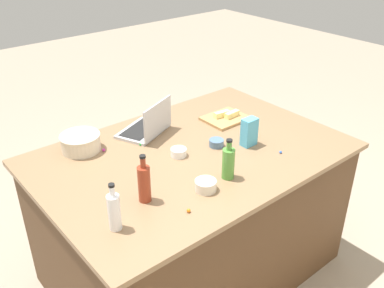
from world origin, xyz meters
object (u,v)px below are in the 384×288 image
at_px(mixing_bowl_large, 81,142).
at_px(bottle_vinegar, 114,211).
at_px(butter_stick_left, 222,114).
at_px(butter_stick_right, 232,114).
at_px(ramekin_small, 179,152).
at_px(candy_bag, 249,132).
at_px(laptop, 148,127).
at_px(ramekin_medium, 206,185).
at_px(bottle_olive, 228,163).
at_px(ramekin_wide, 216,143).
at_px(bottle_soy, 144,183).
at_px(cutting_board, 225,118).

height_order(mixing_bowl_large, bottle_vinegar, bottle_vinegar).
height_order(butter_stick_left, butter_stick_right, same).
relative_size(mixing_bowl_large, ramekin_small, 2.59).
relative_size(mixing_bowl_large, candy_bag, 1.36).
height_order(butter_stick_left, ramekin_small, butter_stick_left).
relative_size(butter_stick_right, ramekin_small, 1.23).
bearing_deg(ramekin_small, mixing_bowl_large, -46.31).
relative_size(laptop, mixing_bowl_large, 1.60).
height_order(ramekin_small, candy_bag, candy_bag).
xyz_separation_m(bottle_vinegar, ramekin_medium, (-0.49, 0.03, -0.07)).
bearing_deg(ramekin_medium, bottle_vinegar, -3.74).
distance_m(bottle_olive, candy_bag, 0.38).
bearing_deg(ramekin_medium, butter_stick_right, -143.25).
bearing_deg(ramekin_wide, mixing_bowl_large, -36.27).
bearing_deg(butter_stick_right, laptop, -18.82).
distance_m(bottle_vinegar, butter_stick_left, 1.23).
height_order(laptop, bottle_olive, bottle_olive).
bearing_deg(ramekin_medium, butter_stick_left, -138.71).
bearing_deg(bottle_olive, laptop, -86.78).
relative_size(laptop, candy_bag, 2.19).
relative_size(laptop, bottle_soy, 1.50).
bearing_deg(laptop, butter_stick_right, 161.18).
distance_m(laptop, candy_bag, 0.63).
bearing_deg(bottle_vinegar, candy_bag, -171.12).
bearing_deg(bottle_vinegar, butter_stick_left, -155.25).
bearing_deg(mixing_bowl_large, laptop, 170.04).
xyz_separation_m(ramekin_wide, candy_bag, (-0.16, 0.11, 0.06)).
height_order(bottle_vinegar, butter_stick_left, bottle_vinegar).
bearing_deg(laptop, ramekin_medium, 79.58).
relative_size(cutting_board, ramekin_small, 3.08).
bearing_deg(ramekin_wide, butter_stick_right, -147.89).
bearing_deg(ramekin_small, laptop, -93.71).
distance_m(ramekin_wide, candy_bag, 0.20).
height_order(laptop, cutting_board, laptop).
bearing_deg(mixing_bowl_large, butter_stick_right, 164.92).
relative_size(bottle_olive, ramekin_wide, 2.61).
xyz_separation_m(mixing_bowl_large, ramekin_wide, (-0.63, 0.46, -0.03)).
xyz_separation_m(butter_stick_left, butter_stick_right, (-0.05, 0.04, 0.00)).
bearing_deg(butter_stick_right, butter_stick_left, -42.30).
bearing_deg(butter_stick_left, cutting_board, 116.85).
relative_size(mixing_bowl_large, ramekin_wide, 2.71).
bearing_deg(ramekin_medium, cutting_board, -140.41).
height_order(bottle_soy, bottle_olive, bottle_soy).
relative_size(butter_stick_right, ramekin_wide, 1.29).
bearing_deg(butter_stick_left, ramekin_wide, 42.02).
height_order(ramekin_small, ramekin_medium, ramekin_medium).
height_order(butter_stick_right, candy_bag, candy_bag).
xyz_separation_m(bottle_olive, butter_stick_right, (-0.51, -0.49, -0.05)).
height_order(mixing_bowl_large, bottle_olive, bottle_olive).
height_order(laptop, candy_bag, laptop).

